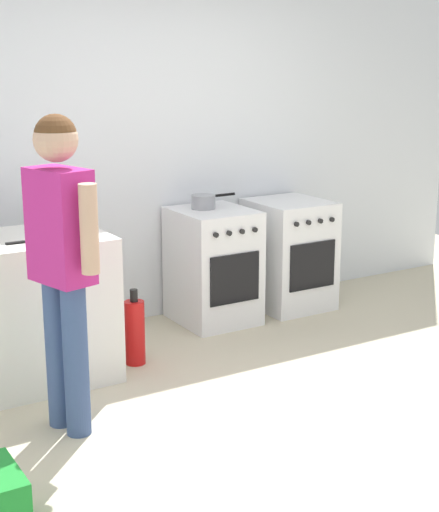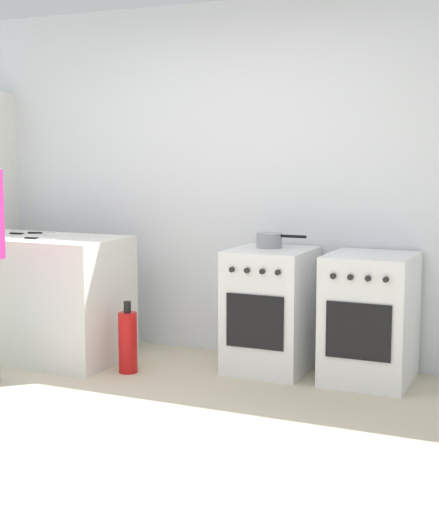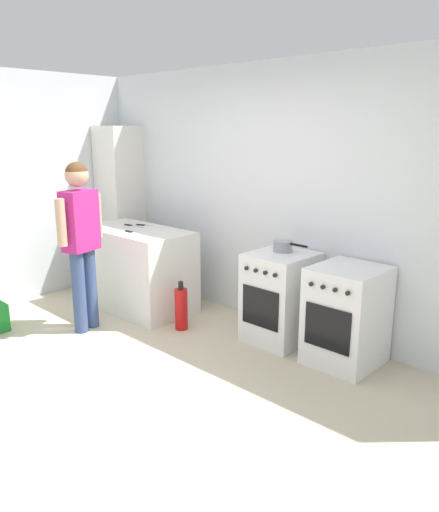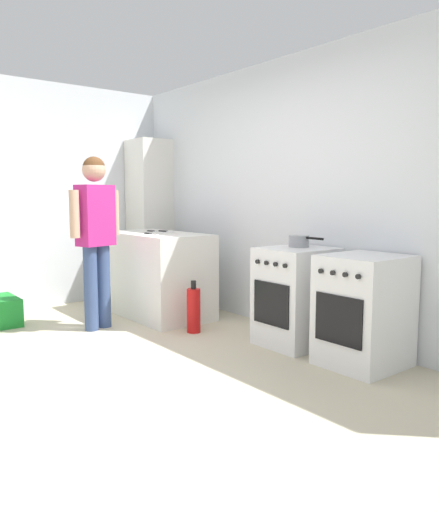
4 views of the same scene
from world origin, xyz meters
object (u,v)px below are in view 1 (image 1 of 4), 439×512
object	(u,v)px
oven_left	(213,266)
pot	(204,202)
person	(61,247)
oven_right	(289,254)
fire_extinguisher	(135,332)
knife_utility	(26,242)

from	to	relation	value
oven_left	pot	distance (m)	0.48
oven_left	person	size ratio (longest dim) A/B	0.51
pot	person	world-z (taller)	person
oven_right	fire_extinguisher	world-z (taller)	oven_right
pot	person	distance (m)	1.94
pot	knife_utility	bearing A→B (deg)	-158.66
oven_left	oven_right	xyz separation A→B (m)	(0.69, 0.00, 0.00)
oven_right	pot	xyz separation A→B (m)	(-0.73, 0.07, 0.48)
fire_extinguisher	person	bearing A→B (deg)	-136.64
pot	fire_extinguisher	xyz separation A→B (m)	(-0.83, -0.54, -0.69)
oven_left	pot	bearing A→B (deg)	120.37
oven_left	knife_utility	xyz separation A→B (m)	(-1.56, -0.53, 0.48)
oven_right	fire_extinguisher	size ratio (longest dim) A/B	1.70
oven_left	pot	world-z (taller)	pot
oven_left	oven_right	world-z (taller)	same
pot	person	xyz separation A→B (m)	(-1.53, -1.20, 0.10)
pot	knife_utility	xyz separation A→B (m)	(-1.52, -0.59, 0.00)
oven_right	pot	distance (m)	0.88
knife_utility	person	xyz separation A→B (m)	(-0.00, -0.61, 0.10)
oven_left	person	xyz separation A→B (m)	(-1.56, -1.13, 0.57)
oven_left	person	world-z (taller)	person
person	pot	bearing A→B (deg)	38.20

